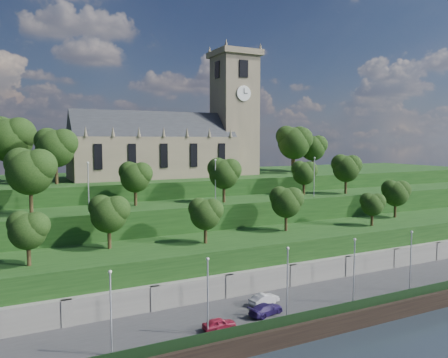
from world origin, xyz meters
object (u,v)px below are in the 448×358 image
church (177,139)px  car_middle (264,299)px  car_right (266,309)px  car_left (219,324)px

church → car_middle: 43.74m
car_right → car_middle: bearing=-42.5°
church → car_right: church is taller
church → car_middle: bearing=-94.5°
church → car_left: church is taller
car_middle → car_left: bearing=104.1°
car_left → car_middle: 9.11m
car_middle → car_right: 3.24m
church → car_middle: church is taller
church → car_left: bearing=-104.6°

